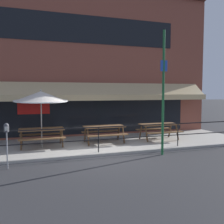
{
  "coord_description": "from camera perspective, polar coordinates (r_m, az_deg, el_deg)",
  "views": [
    {
      "loc": [
        -2.41,
        -8.66,
        2.35
      ],
      "look_at": [
        0.97,
        1.6,
        1.5
      ],
      "focal_mm": 40.0,
      "sensor_mm": 36.0,
      "label": 1
    }
  ],
  "objects": [
    {
      "name": "ground_plane",
      "position": [
        9.3,
        -2.61,
        -10.15
      ],
      "size": [
        120.0,
        120.0,
        0.0
      ],
      "primitive_type": "plane",
      "color": "#2D2D30"
    },
    {
      "name": "patio_deck",
      "position": [
        11.17,
        -5.4,
        -7.4
      ],
      "size": [
        15.0,
        4.0,
        0.1
      ],
      "primitive_type": "cube",
      "color": "#ADA89E",
      "rests_on": "ground"
    },
    {
      "name": "restaurant_building",
      "position": [
        13.21,
        -7.72,
        11.27
      ],
      "size": [
        15.0,
        1.6,
        7.89
      ],
      "color": "brown",
      "rests_on": "ground"
    },
    {
      "name": "patio_railing",
      "position": [
        9.41,
        -3.12,
        -5.0
      ],
      "size": [
        13.84,
        0.04,
        0.97
      ],
      "color": "black",
      "rests_on": "patio_deck"
    },
    {
      "name": "picnic_table_left",
      "position": [
        10.71,
        -15.78,
        -4.5
      ],
      "size": [
        1.8,
        1.42,
        0.76
      ],
      "color": "brown",
      "rests_on": "patio_deck"
    },
    {
      "name": "picnic_table_centre",
      "position": [
        11.13,
        -1.81,
        -4.0
      ],
      "size": [
        1.8,
        1.42,
        0.76
      ],
      "color": "brown",
      "rests_on": "patio_deck"
    },
    {
      "name": "picnic_table_right",
      "position": [
        12.06,
        10.66,
        -3.41
      ],
      "size": [
        1.8,
        1.42,
        0.76
      ],
      "color": "brown",
      "rests_on": "patio_deck"
    },
    {
      "name": "patio_umbrella_left",
      "position": [
        10.54,
        -15.94,
        3.4
      ],
      "size": [
        2.14,
        2.14,
        2.38
      ],
      "color": "#B7B2A8",
      "rests_on": "patio_deck"
    },
    {
      "name": "parking_meter_near",
      "position": [
        8.27,
        -22.98,
        -4.22
      ],
      "size": [
        0.15,
        0.16,
        1.42
      ],
      "color": "gray",
      "rests_on": "ground"
    },
    {
      "name": "street_sign_pole",
      "position": [
        9.46,
        11.63,
        4.51
      ],
      "size": [
        0.28,
        0.09,
        4.62
      ],
      "color": "#1E6033",
      "rests_on": "ground"
    }
  ]
}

